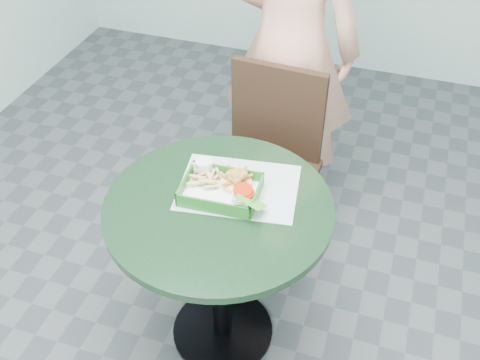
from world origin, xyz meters
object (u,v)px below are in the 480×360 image
(food_basket, at_px, (221,196))
(sauce_ramekin, at_px, (206,168))
(cafe_table, at_px, (220,241))
(dining_chair, at_px, (270,154))
(diner_person, at_px, (292,9))
(crab_sandwich, at_px, (237,182))

(food_basket, relative_size, sauce_ramekin, 4.20)
(cafe_table, relative_size, sauce_ramekin, 12.66)
(dining_chair, height_order, diner_person, diner_person)
(food_basket, distance_m, crab_sandwich, 0.08)
(cafe_table, height_order, sauce_ramekin, sauce_ramekin)
(cafe_table, relative_size, dining_chair, 0.88)
(cafe_table, bearing_deg, dining_chair, 88.32)
(food_basket, xyz_separation_m, sauce_ramekin, (-0.09, 0.09, 0.03))
(dining_chair, height_order, food_basket, dining_chair)
(cafe_table, xyz_separation_m, crab_sandwich, (0.04, 0.10, 0.22))
(dining_chair, bearing_deg, crab_sandwich, -84.25)
(food_basket, distance_m, sauce_ramekin, 0.14)
(dining_chair, bearing_deg, food_basket, -88.66)
(dining_chair, relative_size, crab_sandwich, 8.29)
(dining_chair, xyz_separation_m, crab_sandwich, (0.02, -0.52, 0.27))
(cafe_table, distance_m, crab_sandwich, 0.24)
(dining_chair, distance_m, food_basket, 0.62)
(cafe_table, xyz_separation_m, sauce_ramekin, (-0.10, 0.14, 0.22))
(food_basket, bearing_deg, cafe_table, -80.63)
(cafe_table, distance_m, diner_person, 1.07)
(cafe_table, xyz_separation_m, diner_person, (0.01, 0.94, 0.51))
(diner_person, relative_size, crab_sandwich, 19.48)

